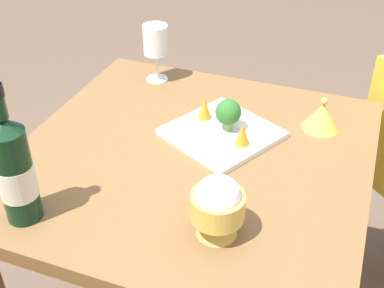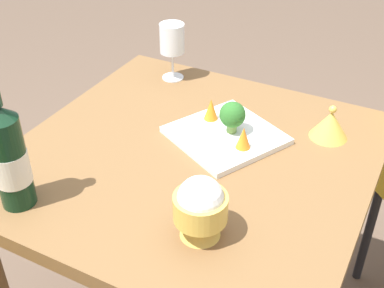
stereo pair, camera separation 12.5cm
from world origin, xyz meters
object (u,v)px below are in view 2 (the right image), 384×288
serving_plate (226,135)px  wine_glass (172,40)px  carrot_garnish_right (211,109)px  carrot_garnish_left (243,138)px  rice_bowl_lid (330,124)px  wine_bottle (9,157)px  rice_bowl (200,207)px  broccoli_floret (232,115)px

serving_plate → wine_glass: bearing=-38.9°
wine_glass → carrot_garnish_right: bearing=139.9°
carrot_garnish_left → wine_glass: bearing=-37.7°
wine_glass → rice_bowl_lid: bearing=169.0°
wine_glass → serving_plate: size_ratio=0.53×
wine_bottle → carrot_garnish_left: 0.55m
rice_bowl → carrot_garnish_right: size_ratio=2.35×
broccoli_floret → carrot_garnish_left: (-0.05, 0.05, -0.02)m
wine_glass → rice_bowl_lid: wine_glass is taller
carrot_garnish_left → carrot_garnish_right: 0.16m
wine_bottle → rice_bowl: size_ratio=2.23×
wine_bottle → wine_glass: wine_bottle is taller
wine_bottle → broccoli_floret: 0.55m
wine_glass → rice_bowl: (-0.39, 0.58, -0.05)m
wine_glass → broccoli_floret: size_ratio=2.09×
wine_glass → carrot_garnish_right: (-0.22, 0.19, -0.08)m
serving_plate → carrot_garnish_right: size_ratio=5.57×
rice_bowl → carrot_garnish_right: bearing=-67.1°
wine_bottle → carrot_garnish_left: wine_bottle is taller
carrot_garnish_right → wine_glass: bearing=-40.1°
wine_glass → carrot_garnish_right: size_ratio=2.96×
wine_bottle → carrot_garnish_right: wine_bottle is taller
wine_bottle → carrot_garnish_right: size_ratio=5.22×
broccoli_floret → carrot_garnish_right: size_ratio=1.42×
wine_bottle → serving_plate: size_ratio=0.94×
rice_bowl_lid → carrot_garnish_right: 0.31m
rice_bowl → wine_bottle: bearing=13.4°
serving_plate → rice_bowl: bearing=106.1°
rice_bowl → carrot_garnish_right: rice_bowl is taller
rice_bowl_lid → carrot_garnish_left: size_ratio=1.74×
wine_bottle → serving_plate: 0.54m
rice_bowl_lid → broccoli_floret: 0.26m
wine_glass → broccoli_floret: (-0.30, 0.22, -0.06)m
rice_bowl → broccoli_floret: size_ratio=1.65×
broccoli_floret → carrot_garnish_left: bearing=135.7°
rice_bowl → carrot_garnish_right: 0.42m
wine_bottle → wine_glass: 0.67m
broccoli_floret → carrot_garnish_left: 0.08m
serving_plate → carrot_garnish_right: carrot_garnish_right is taller
wine_bottle → rice_bowl: wine_bottle is taller
carrot_garnish_right → wine_bottle: bearing=64.3°
wine_bottle → carrot_garnish_left: (-0.36, -0.40, -0.08)m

